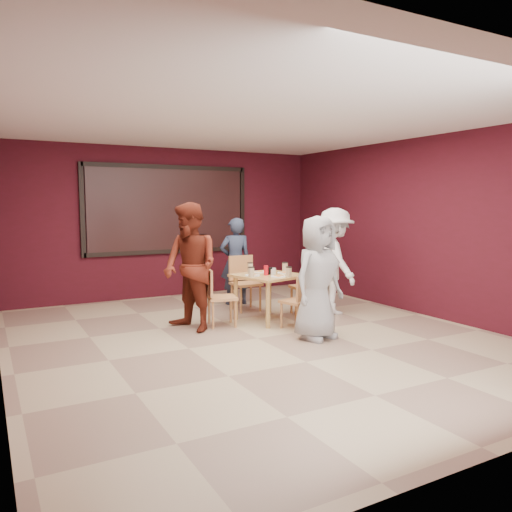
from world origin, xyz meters
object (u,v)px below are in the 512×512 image
chair_back (244,279)px  diner_front (318,278)px  chair_left (217,294)px  chair_front (300,298)px  chair_right (311,283)px  diner_right (334,261)px  dining_table (269,280)px  diner_left (190,267)px  diner_back (235,261)px

chair_back → diner_front: (0.00, -2.07, 0.30)m
chair_back → chair_left: bearing=-136.3°
chair_front → chair_right: bearing=47.1°
chair_back → diner_front: diner_front is taller
chair_back → diner_right: (1.14, -0.95, 0.34)m
dining_table → diner_left: 1.28m
diner_left → diner_back: bearing=117.8°
diner_back → diner_right: diner_right is taller
chair_right → diner_left: diner_left is taller
chair_back → diner_back: (0.08, 0.48, 0.25)m
chair_right → chair_left: bearing=-179.6°
chair_front → chair_back: (-0.08, 1.56, 0.06)m
diner_front → diner_back: bearing=74.5°
chair_right → diner_right: size_ratio=0.52×
dining_table → chair_left: (-0.83, 0.04, -0.15)m
chair_front → chair_left: size_ratio=0.94×
chair_front → diner_right: size_ratio=0.46×
diner_back → chair_front: bearing=102.0°
dining_table → diner_front: (0.03, -1.21, 0.18)m
diner_front → diner_right: 1.60m
diner_right → chair_back: bearing=60.4°
diner_front → diner_right: (1.13, 1.12, 0.04)m
diner_left → dining_table: bearing=73.5°
chair_back → diner_right: bearing=-39.8°
dining_table → diner_right: (1.16, -0.08, 0.23)m
chair_right → diner_front: bearing=-121.7°
chair_front → diner_left: (-1.36, 0.69, 0.45)m
chair_right → diner_right: 0.52m
chair_front → chair_left: chair_left is taller
chair_right → diner_back: size_ratio=0.58×
chair_right → diner_right: diner_right is taller
chair_front → diner_front: size_ratio=0.49×
diner_front → diner_left: size_ratio=0.90×
dining_table → diner_front: bearing=-88.7°
chair_front → chair_back: 1.57m
chair_left → diner_left: (-0.42, -0.05, 0.42)m
chair_right → diner_left: (-2.06, -0.06, 0.39)m
diner_front → diner_left: 1.76m
chair_right → diner_front: size_ratio=0.55×
chair_back → diner_left: 1.60m
chair_back → chair_right: (0.78, -0.81, -0.01)m
chair_left → chair_right: (1.64, 0.01, 0.03)m
chair_back → diner_back: bearing=80.6°
dining_table → diner_right: bearing=-4.1°
dining_table → diner_front: diner_front is taller
chair_front → chair_right: 1.03m
chair_left → chair_front: bearing=-38.4°
chair_left → diner_back: bearing=54.1°
diner_back → diner_right: bearing=138.7°
chair_right → chair_back: bearing=133.9°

